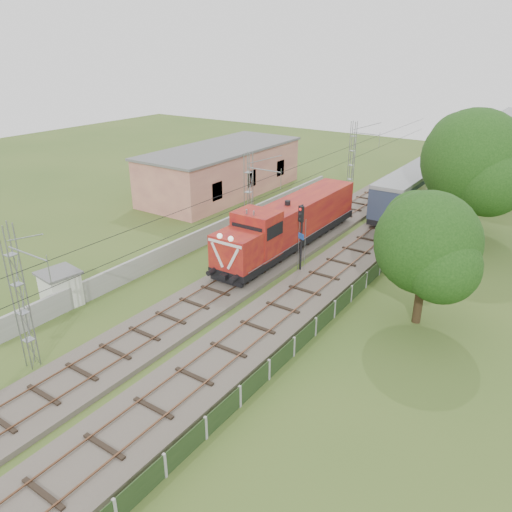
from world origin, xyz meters
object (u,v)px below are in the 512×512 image
Objects in this scene: locomotive at (290,223)px; coach_rake at (475,144)px; signal_post at (301,227)px; relay_hut at (61,288)px.

locomotive is 42.97m from coach_rake.
locomotive is at bearing 129.65° from signal_post.
locomotive is 18.13m from relay_hut.
signal_post is at bearing 51.06° from relay_hut.
signal_post reaches higher than coach_rake.
locomotive is 4.90m from signal_post.
signal_post is 16.74m from relay_hut.
coach_rake is at bearing 78.17° from relay_hut.
signal_post is at bearing -50.35° from locomotive.
relay_hut is (-7.40, -16.51, -1.10)m from locomotive.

